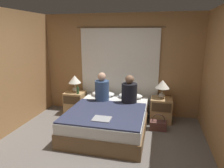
# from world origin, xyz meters

# --- Properties ---
(ground_plane) EXTENTS (16.00, 16.00, 0.00)m
(ground_plane) POSITION_xyz_m (0.00, 0.00, 0.00)
(ground_plane) COLOR #66605B
(wall_back) EXTENTS (4.04, 0.06, 2.50)m
(wall_back) POSITION_xyz_m (0.00, 2.09, 1.25)
(wall_back) COLOR #A37547
(wall_back) RESTS_ON ground_plane
(curtain_panel) EXTENTS (2.16, 0.03, 2.18)m
(curtain_panel) POSITION_xyz_m (0.00, 2.03, 1.09)
(curtain_panel) COLOR white
(curtain_panel) RESTS_ON ground_plane
(bed) EXTENTS (1.56, 1.97, 0.50)m
(bed) POSITION_xyz_m (0.00, 0.99, 0.25)
(bed) COLOR brown
(bed) RESTS_ON ground_plane
(nightstand_left) EXTENTS (0.49, 0.45, 0.57)m
(nightstand_left) POSITION_xyz_m (-1.08, 1.71, 0.28)
(nightstand_left) COLOR tan
(nightstand_left) RESTS_ON ground_plane
(nightstand_right) EXTENTS (0.49, 0.45, 0.57)m
(nightstand_right) POSITION_xyz_m (1.08, 1.71, 0.28)
(nightstand_right) COLOR tan
(nightstand_right) RESTS_ON ground_plane
(lamp_left) EXTENTS (0.32, 0.32, 0.43)m
(lamp_left) POSITION_xyz_m (-1.08, 1.74, 0.86)
(lamp_left) COLOR #B2A899
(lamp_left) RESTS_ON nightstand_left
(lamp_right) EXTENTS (0.32, 0.32, 0.43)m
(lamp_right) POSITION_xyz_m (1.08, 1.74, 0.86)
(lamp_right) COLOR #B2A899
(lamp_right) RESTS_ON nightstand_right
(pillow_left) EXTENTS (0.57, 0.34, 0.12)m
(pillow_left) POSITION_xyz_m (-0.34, 1.77, 0.56)
(pillow_left) COLOR white
(pillow_left) RESTS_ON bed
(pillow_right) EXTENTS (0.57, 0.34, 0.12)m
(pillow_right) POSITION_xyz_m (0.34, 1.77, 0.56)
(pillow_right) COLOR white
(pillow_right) RESTS_ON bed
(blanket_on_bed) EXTENTS (1.50, 1.34, 0.03)m
(blanket_on_bed) POSITION_xyz_m (0.00, 0.71, 0.51)
(blanket_on_bed) COLOR #2D334C
(blanket_on_bed) RESTS_ON bed
(person_left_in_bed) EXTENTS (0.32, 0.32, 0.67)m
(person_left_in_bed) POSITION_xyz_m (-0.26, 1.41, 0.78)
(person_left_in_bed) COLOR #38517A
(person_left_in_bed) RESTS_ON bed
(person_right_in_bed) EXTENTS (0.35, 0.35, 0.64)m
(person_right_in_bed) POSITION_xyz_m (0.37, 1.41, 0.76)
(person_right_in_bed) COLOR black
(person_right_in_bed) RESTS_ON bed
(beer_bottle_on_left_stand) EXTENTS (0.06, 0.06, 0.23)m
(beer_bottle_on_left_stand) POSITION_xyz_m (-0.94, 1.59, 0.65)
(beer_bottle_on_left_stand) COLOR #2D4C28
(beer_bottle_on_left_stand) RESTS_ON nightstand_left
(laptop_on_bed) EXTENTS (0.33, 0.26, 0.02)m
(laptop_on_bed) POSITION_xyz_m (0.04, 0.35, 0.54)
(laptop_on_bed) COLOR #9EA0A5
(laptop_on_bed) RESTS_ON blanket_on_bed
(handbag_on_floor) EXTENTS (0.35, 0.20, 0.36)m
(handbag_on_floor) POSITION_xyz_m (1.03, 1.25, 0.11)
(handbag_on_floor) COLOR brown
(handbag_on_floor) RESTS_ON ground_plane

